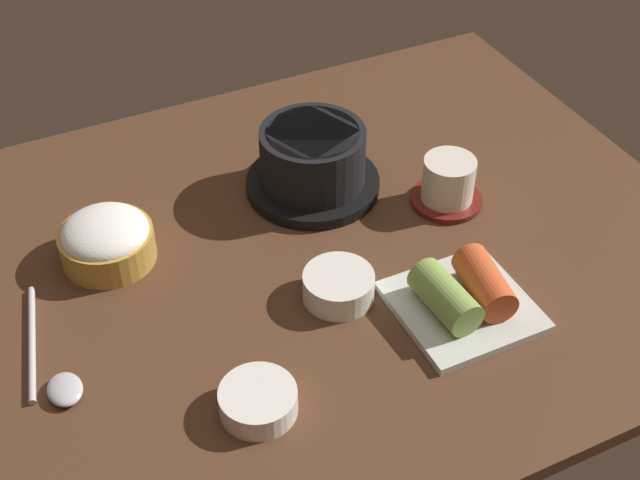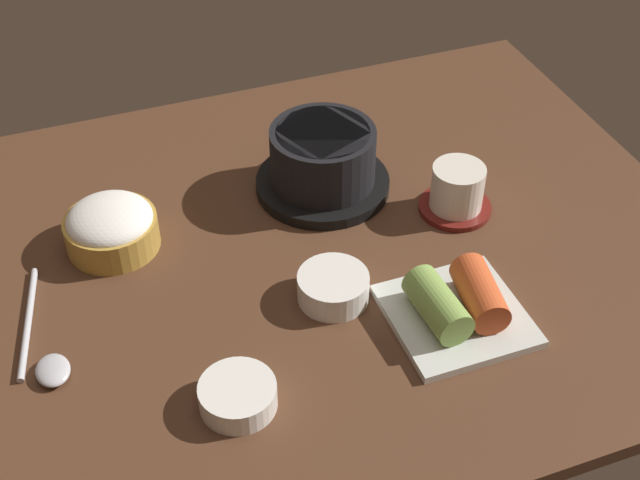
{
  "view_description": "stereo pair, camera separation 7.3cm",
  "coord_description": "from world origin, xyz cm",
  "px_view_note": "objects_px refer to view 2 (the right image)",
  "views": [
    {
      "loc": [
        -31.94,
        -72.65,
        73.76
      ],
      "look_at": [
        2.0,
        -2.0,
        5.0
      ],
      "focal_mm": 49.47,
      "sensor_mm": 36.0,
      "label": 1
    },
    {
      "loc": [
        -25.2,
        -75.51,
        73.76
      ],
      "look_at": [
        2.0,
        -2.0,
        5.0
      ],
      "focal_mm": 49.47,
      "sensor_mm": 36.0,
      "label": 2
    }
  ],
  "objects_px": {
    "rice_bowl": "(111,227)",
    "tea_cup_with_saucer": "(457,191)",
    "stone_pot": "(323,162)",
    "side_bowl_near": "(238,395)",
    "kimchi_plate": "(458,306)",
    "banchan_cup_center": "(333,287)",
    "spoon": "(44,353)"
  },
  "relations": [
    {
      "from": "rice_bowl",
      "to": "tea_cup_with_saucer",
      "type": "relative_size",
      "value": 1.21
    },
    {
      "from": "stone_pot",
      "to": "side_bowl_near",
      "type": "relative_size",
      "value": 2.2
    },
    {
      "from": "rice_bowl",
      "to": "kimchi_plate",
      "type": "xyz_separation_m",
      "value": [
        0.34,
        -0.26,
        -0.01
      ]
    },
    {
      "from": "tea_cup_with_saucer",
      "to": "banchan_cup_center",
      "type": "distance_m",
      "value": 0.23
    },
    {
      "from": "kimchi_plate",
      "to": "spoon",
      "type": "distance_m",
      "value": 0.45
    },
    {
      "from": "tea_cup_with_saucer",
      "to": "spoon",
      "type": "bearing_deg",
      "value": -172.19
    },
    {
      "from": "spoon",
      "to": "tea_cup_with_saucer",
      "type": "bearing_deg",
      "value": 7.81
    },
    {
      "from": "side_bowl_near",
      "to": "rice_bowl",
      "type": "bearing_deg",
      "value": 104.36
    },
    {
      "from": "banchan_cup_center",
      "to": "kimchi_plate",
      "type": "bearing_deg",
      "value": -34.02
    },
    {
      "from": "side_bowl_near",
      "to": "tea_cup_with_saucer",
      "type": "bearing_deg",
      "value": 30.46
    },
    {
      "from": "rice_bowl",
      "to": "banchan_cup_center",
      "type": "height_order",
      "value": "rice_bowl"
    },
    {
      "from": "rice_bowl",
      "to": "spoon",
      "type": "distance_m",
      "value": 0.19
    },
    {
      "from": "stone_pot",
      "to": "spoon",
      "type": "height_order",
      "value": "stone_pot"
    },
    {
      "from": "tea_cup_with_saucer",
      "to": "stone_pot",
      "type": "bearing_deg",
      "value": 144.83
    },
    {
      "from": "tea_cup_with_saucer",
      "to": "spoon",
      "type": "relative_size",
      "value": 0.49
    },
    {
      "from": "stone_pot",
      "to": "side_bowl_near",
      "type": "distance_m",
      "value": 0.37
    },
    {
      "from": "spoon",
      "to": "stone_pot",
      "type": "bearing_deg",
      "value": 24.37
    },
    {
      "from": "kimchi_plate",
      "to": "side_bowl_near",
      "type": "xyz_separation_m",
      "value": [
        -0.26,
        -0.03,
        -0.01
      ]
    },
    {
      "from": "stone_pot",
      "to": "spoon",
      "type": "xyz_separation_m",
      "value": [
        -0.38,
        -0.17,
        -0.04
      ]
    },
    {
      "from": "kimchi_plate",
      "to": "tea_cup_with_saucer",
      "type": "bearing_deg",
      "value": 63.56
    },
    {
      "from": "stone_pot",
      "to": "rice_bowl",
      "type": "relative_size",
      "value": 1.56
    },
    {
      "from": "rice_bowl",
      "to": "spoon",
      "type": "relative_size",
      "value": 0.59
    },
    {
      "from": "rice_bowl",
      "to": "side_bowl_near",
      "type": "xyz_separation_m",
      "value": [
        0.07,
        -0.29,
        -0.01
      ]
    },
    {
      "from": "banchan_cup_center",
      "to": "side_bowl_near",
      "type": "xyz_separation_m",
      "value": [
        -0.15,
        -0.11,
        -0.0
      ]
    },
    {
      "from": "stone_pot",
      "to": "banchan_cup_center",
      "type": "distance_m",
      "value": 0.21
    },
    {
      "from": "tea_cup_with_saucer",
      "to": "banchan_cup_center",
      "type": "height_order",
      "value": "tea_cup_with_saucer"
    },
    {
      "from": "tea_cup_with_saucer",
      "to": "banchan_cup_center",
      "type": "xyz_separation_m",
      "value": [
        -0.2,
        -0.1,
        -0.01
      ]
    },
    {
      "from": "rice_bowl",
      "to": "banchan_cup_center",
      "type": "distance_m",
      "value": 0.28
    },
    {
      "from": "banchan_cup_center",
      "to": "spoon",
      "type": "height_order",
      "value": "banchan_cup_center"
    },
    {
      "from": "tea_cup_with_saucer",
      "to": "spoon",
      "type": "height_order",
      "value": "tea_cup_with_saucer"
    },
    {
      "from": "kimchi_plate",
      "to": "side_bowl_near",
      "type": "height_order",
      "value": "kimchi_plate"
    },
    {
      "from": "stone_pot",
      "to": "spoon",
      "type": "bearing_deg",
      "value": -155.63
    }
  ]
}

